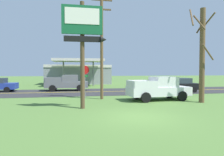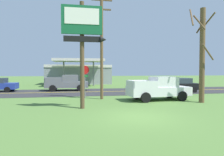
{
  "view_description": "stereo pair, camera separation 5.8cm",
  "coord_description": "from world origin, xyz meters",
  "px_view_note": "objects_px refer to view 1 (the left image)",
  "views": [
    {
      "loc": [
        -3.14,
        -9.83,
        2.44
      ],
      "look_at": [
        0.0,
        8.0,
        1.8
      ],
      "focal_mm": 31.22,
      "sensor_mm": 36.0,
      "label": 1
    },
    {
      "loc": [
        -3.08,
        -9.84,
        2.44
      ],
      "look_at": [
        0.0,
        8.0,
        1.8
      ],
      "focal_mm": 31.22,
      "sensor_mm": 36.0,
      "label": 2
    }
  ],
  "objects_px": {
    "motel_sign": "(83,35)",
    "utility_pole": "(102,44)",
    "pickup_grey_on_road": "(67,83)",
    "car_black_mid_lane": "(180,85)",
    "bare_tree": "(202,53)",
    "gas_station": "(78,74)",
    "stop_sign": "(85,76)",
    "pickup_white_parked_on_lawn": "(159,89)"
  },
  "relations": [
    {
      "from": "pickup_white_parked_on_lawn",
      "to": "car_black_mid_lane",
      "type": "xyz_separation_m",
      "value": [
        4.88,
        5.4,
        -0.13
      ]
    },
    {
      "from": "utility_pole",
      "to": "bare_tree",
      "type": "height_order",
      "value": "utility_pole"
    },
    {
      "from": "utility_pole",
      "to": "gas_station",
      "type": "relative_size",
      "value": 0.75
    },
    {
      "from": "utility_pole",
      "to": "car_black_mid_lane",
      "type": "height_order",
      "value": "utility_pole"
    },
    {
      "from": "motel_sign",
      "to": "stop_sign",
      "type": "xyz_separation_m",
      "value": [
        0.25,
        4.88,
        -2.75
      ]
    },
    {
      "from": "utility_pole",
      "to": "pickup_white_parked_on_lawn",
      "type": "relative_size",
      "value": 1.69
    },
    {
      "from": "motel_sign",
      "to": "bare_tree",
      "type": "height_order",
      "value": "bare_tree"
    },
    {
      "from": "utility_pole",
      "to": "bare_tree",
      "type": "bearing_deg",
      "value": -23.1
    },
    {
      "from": "bare_tree",
      "to": "gas_station",
      "type": "height_order",
      "value": "bare_tree"
    },
    {
      "from": "stop_sign",
      "to": "pickup_grey_on_road",
      "type": "bearing_deg",
      "value": 104.76
    },
    {
      "from": "stop_sign",
      "to": "bare_tree",
      "type": "bearing_deg",
      "value": -23.7
    },
    {
      "from": "motel_sign",
      "to": "utility_pole",
      "type": "relative_size",
      "value": 0.76
    },
    {
      "from": "stop_sign",
      "to": "gas_station",
      "type": "distance_m",
      "value": 20.35
    },
    {
      "from": "utility_pole",
      "to": "pickup_grey_on_road",
      "type": "relative_size",
      "value": 1.74
    },
    {
      "from": "motel_sign",
      "to": "pickup_grey_on_road",
      "type": "relative_size",
      "value": 1.33
    },
    {
      "from": "car_black_mid_lane",
      "to": "gas_station",
      "type": "bearing_deg",
      "value": 124.01
    },
    {
      "from": "bare_tree",
      "to": "car_black_mid_lane",
      "type": "relative_size",
      "value": 1.78
    },
    {
      "from": "stop_sign",
      "to": "car_black_mid_lane",
      "type": "xyz_separation_m",
      "value": [
        11.01,
        3.29,
        -1.2
      ]
    },
    {
      "from": "motel_sign",
      "to": "gas_station",
      "type": "distance_m",
      "value": 25.38
    },
    {
      "from": "bare_tree",
      "to": "utility_pole",
      "type": "bearing_deg",
      "value": 156.9
    },
    {
      "from": "pickup_white_parked_on_lawn",
      "to": "car_black_mid_lane",
      "type": "relative_size",
      "value": 1.27
    },
    {
      "from": "pickup_grey_on_road",
      "to": "car_black_mid_lane",
      "type": "xyz_separation_m",
      "value": [
        12.93,
        -4.0,
        -0.13
      ]
    },
    {
      "from": "gas_station",
      "to": "pickup_white_parked_on_lawn",
      "type": "relative_size",
      "value": 2.25
    },
    {
      "from": "stop_sign",
      "to": "gas_station",
      "type": "xyz_separation_m",
      "value": [
        -0.49,
        20.34,
        -0.08
      ]
    },
    {
      "from": "stop_sign",
      "to": "pickup_white_parked_on_lawn",
      "type": "bearing_deg",
      "value": -18.95
    },
    {
      "from": "stop_sign",
      "to": "pickup_white_parked_on_lawn",
      "type": "xyz_separation_m",
      "value": [
        6.14,
        -2.11,
        -1.06
      ]
    },
    {
      "from": "bare_tree",
      "to": "gas_station",
      "type": "xyz_separation_m",
      "value": [
        -9.35,
        24.23,
        -1.9
      ]
    },
    {
      "from": "stop_sign",
      "to": "bare_tree",
      "type": "xyz_separation_m",
      "value": [
        8.86,
        -3.89,
        1.82
      ]
    },
    {
      "from": "pickup_white_parked_on_lawn",
      "to": "stop_sign",
      "type": "bearing_deg",
      "value": 161.05
    },
    {
      "from": "motel_sign",
      "to": "pickup_white_parked_on_lawn",
      "type": "xyz_separation_m",
      "value": [
        6.39,
        2.77,
        -3.81
      ]
    },
    {
      "from": "utility_pole",
      "to": "motel_sign",
      "type": "bearing_deg",
      "value": -112.09
    },
    {
      "from": "motel_sign",
      "to": "stop_sign",
      "type": "height_order",
      "value": "motel_sign"
    },
    {
      "from": "bare_tree",
      "to": "pickup_grey_on_road",
      "type": "bearing_deg",
      "value": 133.95
    },
    {
      "from": "motel_sign",
      "to": "car_black_mid_lane",
      "type": "bearing_deg",
      "value": 35.96
    },
    {
      "from": "gas_station",
      "to": "pickup_white_parked_on_lawn",
      "type": "xyz_separation_m",
      "value": [
        6.63,
        -22.45,
        -0.98
      ]
    },
    {
      "from": "car_black_mid_lane",
      "to": "utility_pole",
      "type": "bearing_deg",
      "value": -157.27
    },
    {
      "from": "gas_station",
      "to": "pickup_grey_on_road",
      "type": "relative_size",
      "value": 2.31
    },
    {
      "from": "motel_sign",
      "to": "bare_tree",
      "type": "relative_size",
      "value": 0.92
    },
    {
      "from": "motel_sign",
      "to": "stop_sign",
      "type": "distance_m",
      "value": 5.61
    },
    {
      "from": "gas_station",
      "to": "pickup_grey_on_road",
      "type": "xyz_separation_m",
      "value": [
        -1.43,
        -13.05,
        -0.98
      ]
    },
    {
      "from": "pickup_white_parked_on_lawn",
      "to": "car_black_mid_lane",
      "type": "bearing_deg",
      "value": 47.92
    },
    {
      "from": "gas_station",
      "to": "pickup_grey_on_road",
      "type": "distance_m",
      "value": 13.16
    }
  ]
}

